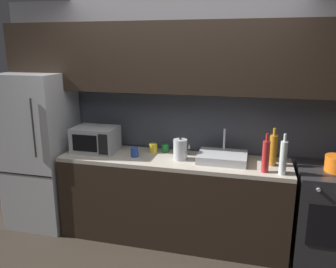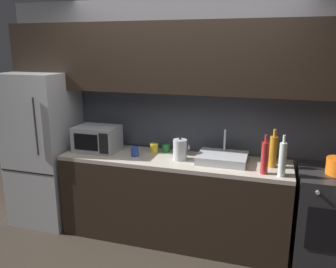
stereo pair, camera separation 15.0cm
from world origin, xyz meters
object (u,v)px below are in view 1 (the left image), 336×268
mug_yellow (153,148)px  wine_bottle_red (266,156)px  mug_green (165,148)px  wine_bottle_amber (273,150)px  kettle (180,149)px  refrigerator (41,150)px  microwave (96,139)px  wine_bottle_clear (283,157)px  mug_blue (135,152)px  oven_range (327,216)px

mug_yellow → wine_bottle_red: bearing=-15.3°
mug_green → mug_yellow: bearing=-154.2°
wine_bottle_amber → mug_green: 1.13m
kettle → mug_yellow: size_ratio=2.41×
refrigerator → wine_bottle_amber: size_ratio=4.72×
refrigerator → mug_yellow: 1.31m
refrigerator → microwave: refrigerator is taller
wine_bottle_clear → mug_blue: bearing=174.2°
wine_bottle_clear → refrigerator: bearing=175.6°
wine_bottle_amber → mug_blue: bearing=-176.5°
wine_bottle_clear → mug_blue: 1.46m
refrigerator → oven_range: 3.09m
refrigerator → kettle: bearing=-0.8°
refrigerator → wine_bottle_clear: refrigerator is taller
kettle → wine_bottle_amber: size_ratio=0.63×
oven_range → refrigerator: bearing=180.0°
microwave → wine_bottle_clear: bearing=-6.5°
wine_bottle_red → wine_bottle_amber: wine_bottle_amber is taller
wine_bottle_red → mug_yellow: (-1.16, 0.32, -0.10)m
refrigerator → wine_bottle_clear: (2.60, -0.20, 0.19)m
microwave → wine_bottle_amber: wine_bottle_amber is taller
refrigerator → kettle: (1.63, -0.02, 0.14)m
oven_range → mug_blue: (-1.91, -0.05, 0.50)m
mug_yellow → mug_green: bearing=25.8°
wine_bottle_amber → mug_green: bearing=171.6°
mug_yellow → mug_green: 0.13m
kettle → wine_bottle_clear: bearing=-10.4°
oven_range → mug_yellow: 1.84m
microwave → kettle: bearing=-2.4°
kettle → mug_green: (-0.22, 0.21, -0.06)m
microwave → mug_blue: size_ratio=4.70×
wine_bottle_clear → mug_green: (-1.19, 0.39, -0.11)m
refrigerator → mug_green: 1.43m
mug_yellow → kettle: bearing=-25.4°
mug_yellow → refrigerator: bearing=-174.0°
wine_bottle_amber → mug_blue: wine_bottle_amber is taller
kettle → mug_blue: (-0.48, -0.03, -0.06)m
mug_yellow → wine_bottle_clear: bearing=-14.5°
wine_bottle_red → wine_bottle_clear: 0.15m
oven_range → mug_blue: mug_blue is taller
wine_bottle_red → wine_bottle_clear: bearing=-7.8°
microwave → wine_bottle_red: wine_bottle_red is taller
wine_bottle_amber → wine_bottle_clear: 0.24m
wine_bottle_clear → mug_yellow: bearing=165.5°
oven_range → wine_bottle_clear: bearing=-156.7°
kettle → wine_bottle_amber: bearing=3.3°
oven_range → kettle: bearing=-179.2°
wine_bottle_red → mug_blue: (-1.30, 0.13, -0.10)m
wine_bottle_amber → mug_yellow: (-1.23, 0.11, -0.11)m
wine_bottle_clear → mug_green: wine_bottle_clear is taller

